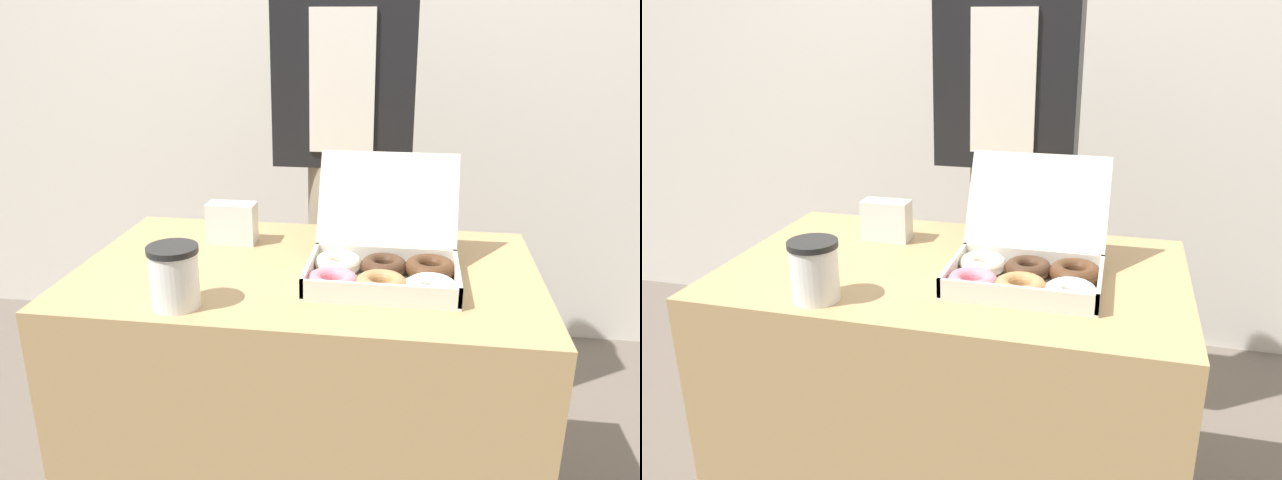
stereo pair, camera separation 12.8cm
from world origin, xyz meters
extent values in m
cube|color=silver|center=(0.00, 1.25, 1.30)|extent=(10.00, 0.05, 2.60)
cube|color=tan|center=(0.00, 0.00, 0.38)|extent=(1.02, 0.62, 0.76)
cube|color=silver|center=(0.17, -0.07, 0.76)|extent=(0.31, 0.22, 0.01)
cube|color=silver|center=(0.02, -0.07, 0.78)|extent=(0.01, 0.22, 0.04)
cube|color=silver|center=(0.32, -0.07, 0.78)|extent=(0.01, 0.22, 0.04)
cube|color=silver|center=(0.17, -0.18, 0.78)|extent=(0.31, 0.01, 0.04)
cube|color=silver|center=(0.17, 0.03, 0.78)|extent=(0.31, 0.01, 0.04)
cube|color=silver|center=(0.17, 0.09, 0.90)|extent=(0.31, 0.11, 0.20)
torus|color=pink|center=(0.07, -0.12, 0.78)|extent=(0.12, 0.12, 0.03)
torus|color=silver|center=(0.07, -0.02, 0.78)|extent=(0.13, 0.13, 0.03)
torus|color=#B27F4C|center=(0.17, -0.12, 0.78)|extent=(0.13, 0.13, 0.03)
torus|color=#422819|center=(0.17, -0.02, 0.78)|extent=(0.14, 0.14, 0.03)
torus|color=white|center=(0.27, -0.12, 0.78)|extent=(0.13, 0.13, 0.03)
torus|color=#4C2D19|center=(0.27, -0.02, 0.78)|extent=(0.14, 0.14, 0.03)
cylinder|color=white|center=(-0.22, -0.23, 0.81)|extent=(0.09, 0.09, 0.11)
cylinder|color=black|center=(-0.22, -0.23, 0.88)|extent=(0.10, 0.10, 0.01)
cube|color=silver|center=(-0.21, 0.14, 0.81)|extent=(0.12, 0.06, 0.10)
cylinder|color=gray|center=(0.03, 0.48, 0.45)|extent=(0.21, 0.21, 0.90)
cube|color=black|center=(0.03, 0.48, 1.19)|extent=(0.38, 0.17, 0.58)
cube|color=silver|center=(0.03, 0.39, 1.13)|extent=(0.17, 0.01, 0.37)
camera|label=1|loc=(0.22, -1.28, 1.29)|focal=35.00mm
camera|label=2|loc=(0.34, -1.26, 1.29)|focal=35.00mm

